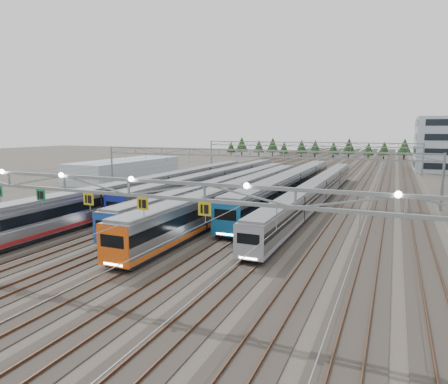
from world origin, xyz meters
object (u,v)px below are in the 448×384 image
at_px(gantry_far, 306,148).
at_px(train_a, 160,188).
at_px(train_c, 228,188).
at_px(west_shed, 126,169).
at_px(train_b, 217,181).
at_px(train_f, 318,190).
at_px(train_e, 290,185).
at_px(gantry_near, 63,186).
at_px(gantry_mid, 250,159).
at_px(train_d, 239,195).

bearing_deg(gantry_far, train_a, -101.63).
height_order(train_c, west_shed, west_shed).
height_order(train_b, train_f, train_b).
xyz_separation_m(train_a, gantry_far, (11.25, 54.68, 4.12)).
distance_m(train_a, train_c, 10.58).
xyz_separation_m(train_b, train_e, (13.50, -1.70, 0.15)).
bearing_deg(train_a, gantry_near, -69.80).
bearing_deg(west_shed, gantry_near, -57.07).
bearing_deg(train_f, west_shed, 163.52).
bearing_deg(gantry_mid, gantry_far, 90.00).
bearing_deg(gantry_near, west_shed, 122.93).
relative_size(train_d, train_f, 0.87).
xyz_separation_m(gantry_near, west_shed, (-34.09, 52.63, -4.88)).
xyz_separation_m(gantry_mid, west_shed, (-34.13, 12.51, -4.18)).
height_order(train_a, west_shed, west_shed).
height_order(train_f, gantry_mid, gantry_mid).
xyz_separation_m(train_d, west_shed, (-36.38, 23.17, 0.01)).
bearing_deg(train_d, train_e, 67.62).
relative_size(gantry_near, west_shed, 1.88).
relative_size(train_a, train_b, 1.08).
bearing_deg(gantry_mid, train_c, -118.64).
bearing_deg(train_f, gantry_far, 103.77).
bearing_deg(gantry_mid, train_b, 163.70).
height_order(train_c, gantry_far, gantry_far).
distance_m(train_a, gantry_near, 32.79).
relative_size(train_e, gantry_near, 0.94).
bearing_deg(train_d, train_a, 175.85).
bearing_deg(train_a, train_f, 21.28).
relative_size(train_b, gantry_near, 1.00).
height_order(train_b, train_c, train_b).
distance_m(gantry_near, west_shed, 62.90).
height_order(train_b, gantry_mid, gantry_mid).
relative_size(train_e, gantry_far, 0.94).
relative_size(train_e, gantry_mid, 0.94).
relative_size(train_d, train_e, 1.02).
relative_size(train_a, train_e, 1.14).
relative_size(train_f, gantry_near, 1.11).
distance_m(train_a, west_shed, 31.88).
relative_size(train_f, gantry_far, 1.11).
xyz_separation_m(train_f, west_shed, (-45.38, 13.43, 0.24)).
bearing_deg(gantry_far, train_f, -76.23).
height_order(train_a, train_b, train_a).
relative_size(gantry_mid, west_shed, 1.88).
bearing_deg(train_d, west_shed, 147.51).
bearing_deg(west_shed, train_e, -16.67).
height_order(train_e, gantry_far, gantry_far).
distance_m(train_f, gantry_mid, 12.12).
height_order(gantry_near, west_shed, gantry_near).
bearing_deg(train_c, train_b, 126.45).
bearing_deg(train_a, train_d, -4.15).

